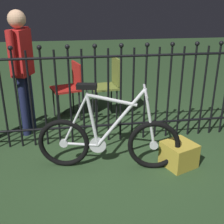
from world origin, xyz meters
TOP-DOWN VIEW (x-y plane):
  - ground_plane at (0.00, 0.00)m, footprint 20.00×20.00m
  - iron_fence at (-0.07, 0.56)m, footprint 3.59×0.07m
  - bicycle at (-0.15, -0.06)m, footprint 1.50×0.45m
  - chair_red at (-0.52, 1.41)m, footprint 0.49×0.48m
  - chair_olive at (0.06, 1.32)m, footprint 0.42×0.42m
  - person_visitor at (-1.10, 0.97)m, footprint 0.27×0.45m
  - display_crate at (0.62, -0.15)m, footprint 0.41×0.41m

SIDE VIEW (x-z plane):
  - ground_plane at x=0.00m, z-range 0.00..0.00m
  - display_crate at x=0.62m, z-range 0.00..0.27m
  - bicycle at x=-0.15m, z-range -0.15..0.80m
  - chair_red at x=-0.52m, z-range 0.10..0.95m
  - chair_olive at x=0.06m, z-range 0.10..1.03m
  - iron_fence at x=-0.07m, z-range 0.00..1.31m
  - person_visitor at x=-1.10m, z-range 0.15..1.75m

